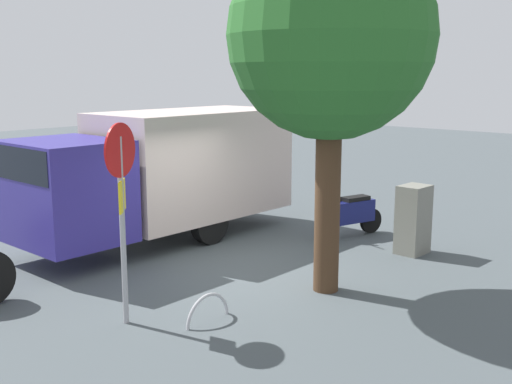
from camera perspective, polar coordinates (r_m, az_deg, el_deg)
ground_plane at (r=11.39m, az=-1.81°, el=-7.35°), size 60.00×60.00×0.00m
box_truck_near at (r=13.26m, az=-9.01°, el=2.02°), size 7.83×2.20×2.75m
motorcycle at (r=13.84m, az=8.71°, el=-1.95°), size 1.77×0.75×1.20m
stop_sign at (r=8.83m, az=-12.23°, el=-0.03°), size 0.71×0.33×2.90m
street_tree at (r=9.96m, az=6.90°, el=13.85°), size 3.25×3.25×5.75m
utility_cabinet at (r=12.77m, az=14.22°, el=-2.47°), size 0.65×0.52×1.38m
bike_rack_hoop at (r=9.27m, az=-4.42°, el=-11.73°), size 0.85×0.06×0.85m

